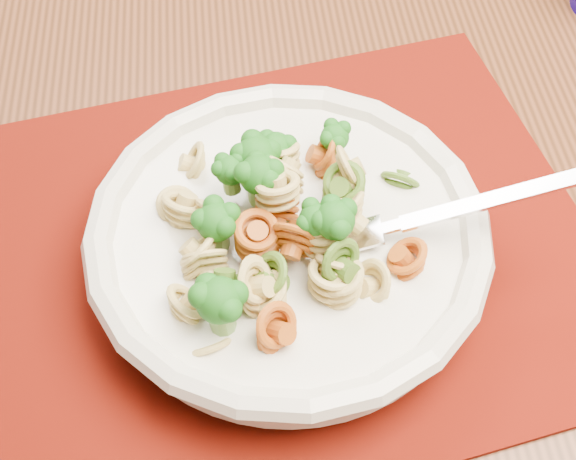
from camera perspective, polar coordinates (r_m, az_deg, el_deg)
name	(u,v)px	position (r m, az deg, el deg)	size (l,w,h in m)	color
dining_table	(251,214)	(0.70, -2.68, 1.13)	(1.64, 1.31, 0.74)	#5A2F19
placemat	(267,253)	(0.55, -1.51, -1.63)	(0.45, 0.35, 0.00)	#4C0C03
pasta_bowl	(288,239)	(0.52, 0.00, -0.66)	(0.26, 0.26, 0.05)	silver
pasta_broccoli_heap	(288,224)	(0.50, 0.00, 0.41)	(0.22, 0.22, 0.06)	tan
fork	(362,235)	(0.50, 5.30, -0.32)	(0.19, 0.02, 0.01)	silver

